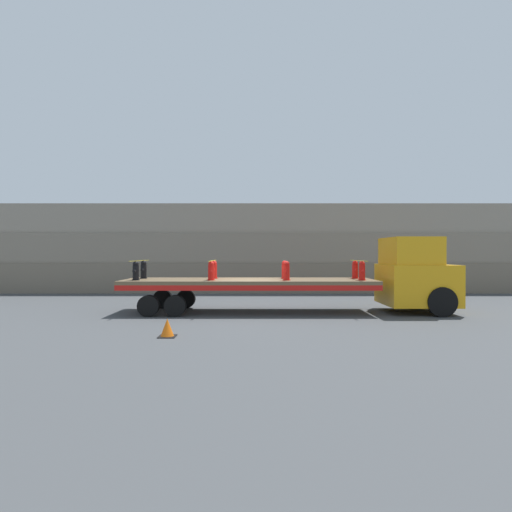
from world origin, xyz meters
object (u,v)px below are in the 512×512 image
(flatbed_trailer, at_px, (235,285))
(fire_hydrant_red_near_1, at_px, (210,271))
(fire_hydrant_black_near_0, at_px, (135,271))
(fire_hydrant_red_far_1, at_px, (213,270))
(truck_cab, at_px, (416,276))
(fire_hydrant_red_far_2, at_px, (284,270))
(fire_hydrant_black_far_0, at_px, (143,270))
(traffic_cone, at_px, (167,328))
(fire_hydrant_red_near_3, at_px, (361,271))
(fire_hydrant_red_far_3, at_px, (354,270))
(fire_hydrant_red_near_2, at_px, (286,271))

(flatbed_trailer, relative_size, fire_hydrant_red_near_1, 13.37)
(fire_hydrant_black_near_0, relative_size, fire_hydrant_red_far_1, 1.00)
(truck_cab, height_order, fire_hydrant_red_far_2, truck_cab)
(flatbed_trailer, xyz_separation_m, fire_hydrant_black_far_0, (-3.90, 0.55, 0.59))
(truck_cab, xyz_separation_m, fire_hydrant_red_near_1, (-8.32, -0.55, 0.21))
(truck_cab, bearing_deg, traffic_cone, -152.38)
(flatbed_trailer, distance_m, traffic_cone, 5.14)
(fire_hydrant_red_far_2, xyz_separation_m, traffic_cone, (-3.75, -5.31, -1.44))
(truck_cab, xyz_separation_m, fire_hydrant_red_near_3, (-2.39, -0.55, 0.21))
(flatbed_trailer, xyz_separation_m, fire_hydrant_red_far_1, (-0.94, 0.55, 0.59))
(fire_hydrant_red_near_1, bearing_deg, fire_hydrant_red_far_2, 20.24)
(fire_hydrant_red_far_2, relative_size, fire_hydrant_red_far_3, 1.00)
(fire_hydrant_red_near_2, relative_size, fire_hydrant_red_far_2, 1.00)
(flatbed_trailer, xyz_separation_m, fire_hydrant_red_near_3, (4.99, -0.55, 0.59))
(truck_cab, relative_size, fire_hydrant_red_near_3, 4.02)
(fire_hydrant_red_near_1, bearing_deg, fire_hydrant_black_near_0, 180.00)
(fire_hydrant_red_far_1, bearing_deg, fire_hydrant_red_near_3, -10.44)
(truck_cab, relative_size, fire_hydrant_red_near_1, 4.02)
(fire_hydrant_red_near_2, relative_size, fire_hydrant_red_far_3, 1.00)
(fire_hydrant_red_near_1, distance_m, fire_hydrant_red_far_3, 6.02)
(fire_hydrant_red_far_3, distance_m, traffic_cone, 8.68)
(flatbed_trailer, bearing_deg, fire_hydrant_red_near_2, -15.08)
(truck_cab, relative_size, fire_hydrant_red_far_2, 4.02)
(fire_hydrant_black_far_0, relative_size, fire_hydrant_red_far_1, 1.00)
(flatbed_trailer, bearing_deg, fire_hydrant_red_far_1, 149.72)
(fire_hydrant_red_near_1, xyz_separation_m, fire_hydrant_red_near_2, (2.96, 0.00, 0.00))
(fire_hydrant_red_near_2, xyz_separation_m, traffic_cone, (-3.75, -4.22, -1.44))
(fire_hydrant_black_near_0, height_order, fire_hydrant_red_near_1, same)
(fire_hydrant_red_far_1, distance_m, fire_hydrant_red_far_2, 2.96)
(fire_hydrant_red_near_1, height_order, fire_hydrant_red_near_3, same)
(fire_hydrant_black_far_0, bearing_deg, fire_hydrant_red_far_1, 0.00)
(fire_hydrant_black_far_0, distance_m, traffic_cone, 5.92)
(fire_hydrant_red_far_1, relative_size, fire_hydrant_red_near_3, 1.00)
(fire_hydrant_red_near_3, bearing_deg, flatbed_trailer, 173.75)
(truck_cab, distance_m, fire_hydrant_black_near_0, 11.30)
(truck_cab, relative_size, traffic_cone, 5.76)
(fire_hydrant_red_far_1, height_order, fire_hydrant_red_near_2, same)
(fire_hydrant_red_near_3, height_order, fire_hydrant_red_far_3, same)
(fire_hydrant_red_far_1, distance_m, traffic_cone, 5.56)
(fire_hydrant_red_near_2, bearing_deg, fire_hydrant_red_far_3, 20.24)
(flatbed_trailer, height_order, fire_hydrant_black_far_0, fire_hydrant_black_far_0)
(traffic_cone, bearing_deg, fire_hydrant_red_near_2, 48.37)
(fire_hydrant_red_near_2, bearing_deg, fire_hydrant_black_near_0, 180.00)
(traffic_cone, bearing_deg, flatbed_trailer, 70.13)
(fire_hydrant_red_far_2, bearing_deg, fire_hydrant_black_near_0, -169.56)
(flatbed_trailer, distance_m, fire_hydrant_red_near_2, 2.18)
(flatbed_trailer, bearing_deg, fire_hydrant_red_far_3, 6.25)
(fire_hydrant_black_far_0, xyz_separation_m, fire_hydrant_red_far_2, (5.92, 0.00, 0.00))
(truck_cab, relative_size, fire_hydrant_red_far_1, 4.02)
(fire_hydrant_red_far_1, height_order, fire_hydrant_red_near_3, same)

